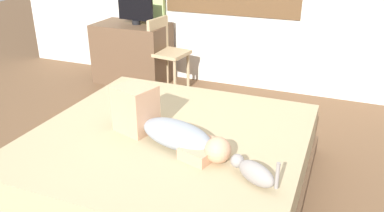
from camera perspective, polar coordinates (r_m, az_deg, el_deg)
name	(u,v)px	position (r m, az deg, el deg)	size (l,w,h in m)	color
ground_plane	(157,188)	(3.06, -5.03, -11.74)	(16.00, 16.00, 0.00)	brown
bed	(170,160)	(2.98, -3.26, -7.75)	(1.98, 1.91, 0.44)	brown
person_lying	(165,126)	(2.71, -3.86, -2.97)	(0.94, 0.48, 0.34)	#8C939E
cat	(254,172)	(2.34, 8.93, -9.37)	(0.32, 0.23, 0.21)	gray
desk	(133,53)	(5.10, -8.54, 7.58)	(0.90, 0.56, 0.74)	brown
tv_monitor	(135,9)	(4.94, -8.17, 13.65)	(0.48, 0.10, 0.35)	black
cup	(150,20)	(4.99, -6.09, 12.30)	(0.07, 0.07, 0.10)	teal
chair_by_desk	(165,49)	(4.74, -3.88, 8.28)	(0.43, 0.43, 0.86)	tan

